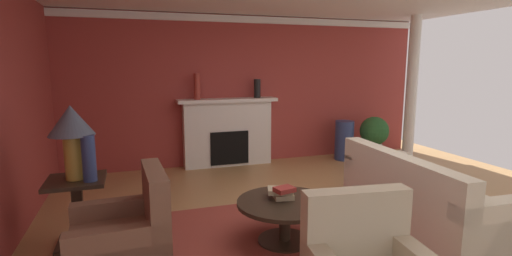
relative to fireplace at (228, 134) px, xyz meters
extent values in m
plane|color=tan|center=(0.41, -2.96, -0.58)|extent=(8.45, 8.45, 0.00)
cube|color=#9E3833|center=(0.41, 0.21, 0.78)|extent=(7.10, 0.12, 2.72)
cube|color=white|center=(0.41, 0.13, 2.05)|extent=(7.10, 0.08, 0.12)
cube|color=#993D33|center=(-0.19, -3.18, -0.58)|extent=(3.77, 2.38, 0.01)
cube|color=white|center=(0.00, 0.01, 0.00)|extent=(1.60, 0.25, 1.17)
cube|color=black|center=(0.00, -0.01, -0.23)|extent=(0.70, 0.26, 0.60)
cube|color=white|center=(0.00, -0.02, 0.62)|extent=(1.80, 0.35, 0.06)
cube|color=beige|center=(1.51, -3.24, -0.36)|extent=(1.00, 2.14, 0.45)
cube|color=beige|center=(1.16, -3.23, 0.07)|extent=(0.30, 2.11, 0.40)
cube|color=beige|center=(1.47, -4.19, -0.27)|extent=(0.91, 0.24, 0.62)
cube|color=beige|center=(1.56, -2.29, -0.27)|extent=(0.91, 0.24, 0.62)
cube|color=brown|center=(-1.81, -3.35, -0.36)|extent=(0.84, 0.84, 0.44)
cube|color=brown|center=(-1.49, -3.33, 0.11)|extent=(0.20, 0.81, 0.51)
cube|color=brown|center=(-1.83, -3.02, -0.28)|extent=(0.81, 0.18, 0.60)
cube|color=#C1B293|center=(-0.13, -4.36, 0.11)|extent=(0.81, 0.25, 0.51)
cylinder|color=#2D2319|center=(-0.19, -3.18, -0.15)|extent=(1.00, 1.00, 0.04)
cylinder|color=#2D2319|center=(-0.19, -3.18, -0.38)|extent=(0.12, 0.12, 0.41)
cylinder|color=#2D2319|center=(-0.19, -3.18, -0.57)|extent=(0.56, 0.56, 0.03)
cube|color=#2D2319|center=(-2.22, -2.55, 0.10)|extent=(0.56, 0.56, 0.04)
cube|color=#2D2319|center=(-2.22, -2.55, -0.25)|extent=(0.10, 0.10, 0.66)
cube|color=#2D2319|center=(-2.22, -2.55, -0.56)|extent=(0.45, 0.45, 0.04)
cylinder|color=#B28E38|center=(-2.22, -2.55, 0.34)|extent=(0.18, 0.18, 0.45)
cone|color=#4C566B|center=(-2.22, -2.55, 0.72)|extent=(0.44, 0.44, 0.30)
cylinder|color=navy|center=(2.25, -0.30, -0.20)|extent=(0.36, 0.36, 0.76)
cylinder|color=black|center=(0.55, -0.05, 0.82)|extent=(0.12, 0.12, 0.34)
cylinder|color=#9E3328|center=(-0.55, -0.05, 0.88)|extent=(0.11, 0.11, 0.45)
cylinder|color=navy|center=(-2.07, -2.67, 0.35)|extent=(0.13, 0.13, 0.46)
cube|color=tan|center=(-0.18, -3.11, -0.11)|extent=(0.22, 0.19, 0.05)
cube|color=tan|center=(-0.20, -3.07, -0.05)|extent=(0.30, 0.26, 0.05)
cube|color=maroon|center=(-0.20, -3.18, -0.01)|extent=(0.23, 0.19, 0.05)
cylinder|color=#BCB29E|center=(2.85, -0.41, -0.43)|extent=(0.32, 0.32, 0.30)
sphere|color=#28602D|center=(2.85, -0.41, -0.03)|extent=(0.56, 0.56, 0.56)
cylinder|color=white|center=(3.32, -0.83, 0.78)|extent=(0.20, 0.20, 2.72)
camera|label=1|loc=(-1.65, -6.64, 1.27)|focal=26.69mm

